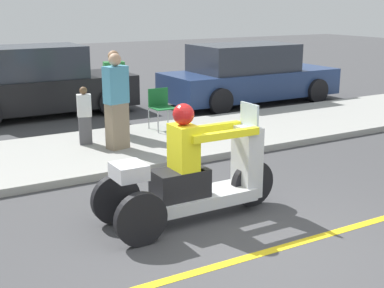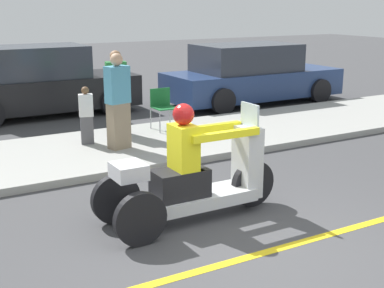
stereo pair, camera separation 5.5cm
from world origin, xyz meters
The scene contains 10 objects.
ground_plane centered at (0.00, 0.00, 0.00)m, with size 60.00×60.00×0.00m, color #424244.
lane_stripe centered at (-0.16, 0.00, 0.00)m, with size 24.00×0.12×0.01m.
sidewalk_strip centered at (0.00, 4.60, 0.06)m, with size 28.00×2.80×0.12m.
motorcycle_trike centered at (-0.15, 1.21, 0.53)m, with size 2.42×0.82×1.49m.
spectator_by_tree centered at (-0.21, 4.98, 0.63)m, with size 0.28×0.21×1.06m.
spectator_end_of_line centered at (0.55, 5.37, 0.91)m, with size 0.43×0.32×1.64m.
spectator_near_curb centered at (0.18, 4.40, 0.93)m, with size 0.44×0.32×1.68m.
folding_chair_set_back centered at (1.54, 5.38, 0.62)m, with size 0.47×0.47×0.82m.
parked_car_lot_right centered at (-0.11, 8.57, 0.77)m, with size 4.38×1.94×1.65m.
parked_car_lot_center centered at (5.19, 7.37, 0.74)m, with size 4.80×2.03×1.57m.
Camera 1 is at (-3.31, -4.19, 2.64)m, focal length 50.00 mm.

